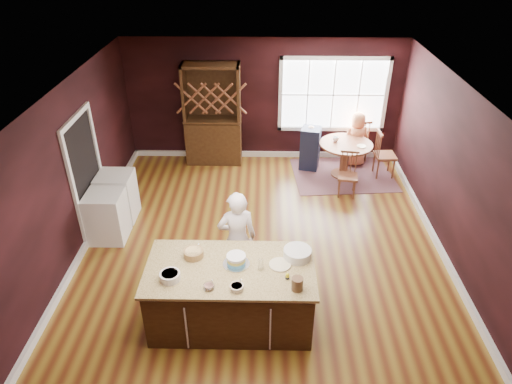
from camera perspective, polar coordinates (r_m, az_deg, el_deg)
room_shell at (r=6.99m, az=0.82°, el=1.58°), size 7.00×7.00×7.00m
window at (r=10.21m, az=9.61°, el=11.89°), size 2.36×0.10×1.66m
doorway at (r=8.23m, az=-20.33°, el=1.78°), size 0.08×1.26×2.13m
kitchen_island at (r=6.29m, az=-3.13°, el=-12.76°), size 2.20×1.15×0.92m
dining_table at (r=9.82m, az=11.08°, el=4.84°), size 1.10×1.10×0.75m
baker at (r=6.68m, az=-2.37°, el=-5.86°), size 0.63×0.47×1.56m
layer_cake at (r=5.97m, az=-2.49°, el=-8.47°), size 0.35×0.35×0.14m
bowl_blue at (r=5.86m, az=-10.70°, el=-10.30°), size 0.26×0.26×0.10m
bowl_yellow at (r=6.16m, az=-7.81°, el=-7.60°), size 0.27×0.27×0.10m
bowl_pink at (r=5.69m, az=-5.91°, el=-11.70°), size 0.14×0.14×0.05m
bowl_olive at (r=5.65m, az=-2.42°, el=-11.82°), size 0.17×0.17×0.06m
drinking_glass at (r=5.89m, az=0.59°, el=-9.07°), size 0.08×0.08×0.15m
dinner_plate at (r=6.00m, az=3.02°, el=-9.06°), size 0.29×0.29×0.02m
white_tub at (r=6.11m, az=5.20°, el=-7.65°), size 0.37×0.37×0.13m
stoneware_crock at (r=5.63m, az=5.18°, el=-11.37°), size 0.14×0.14×0.17m
toy_figurine at (r=5.79m, az=3.94°, el=-10.45°), size 0.05×0.05×0.09m
rug at (r=10.07m, az=10.78°, el=2.15°), size 2.23×1.80×0.01m
chair_east at (r=10.02m, az=15.87°, el=4.66°), size 0.44×0.46×1.04m
chair_south at (r=9.14m, az=11.42°, el=2.15°), size 0.43×0.42×0.91m
chair_north at (r=10.58m, az=12.63°, el=6.47°), size 0.49×0.48×1.01m
seated_woman at (r=10.31m, az=12.42°, el=6.48°), size 0.65×0.47×1.23m
high_chair at (r=10.03m, az=6.78°, el=5.54°), size 0.48×0.48×0.99m
toddler at (r=9.92m, az=6.65°, el=7.26°), size 0.18×0.14×0.26m
table_plate at (r=9.66m, az=13.04°, el=5.60°), size 0.19×0.19×0.01m
table_cup at (r=9.77m, az=9.93°, el=6.53°), size 0.15×0.15×0.10m
hutch at (r=10.06m, az=-5.44°, el=9.56°), size 1.22×0.51×2.23m
washer at (r=8.15m, az=-18.13°, el=-2.91°), size 0.60×0.58×0.88m
dryer at (r=8.66m, az=-16.93°, el=-0.50°), size 0.62×0.60×0.89m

